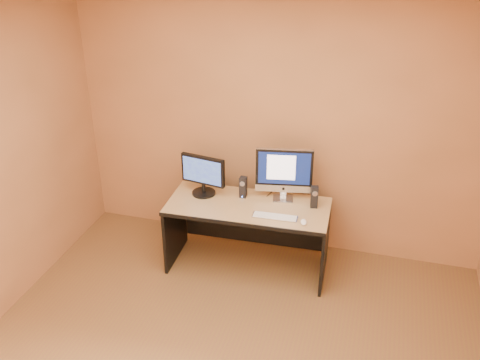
# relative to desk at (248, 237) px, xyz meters

# --- Properties ---
(walls) EXTENTS (4.00, 4.00, 2.60)m
(walls) POSITION_rel_desk_xyz_m (0.15, -1.45, 0.96)
(walls) COLOR #AB6F45
(walls) RESTS_ON ground
(ceiling) EXTENTS (4.00, 4.00, 0.00)m
(ceiling) POSITION_rel_desk_xyz_m (0.15, -1.45, 2.26)
(ceiling) COLOR white
(ceiling) RESTS_ON walls
(desk) EXTENTS (1.51, 0.71, 0.69)m
(desk) POSITION_rel_desk_xyz_m (0.00, 0.00, 0.00)
(desk) COLOR #A97F54
(desk) RESTS_ON ground
(imac) EXTENTS (0.56, 0.29, 0.51)m
(imac) POSITION_rel_desk_xyz_m (0.29, 0.20, 0.60)
(imac) COLOR #B0B1B4
(imac) RESTS_ON desk
(second_monitor) EXTENTS (0.48, 0.29, 0.39)m
(second_monitor) POSITION_rel_desk_xyz_m (-0.46, 0.10, 0.54)
(second_monitor) COLOR black
(second_monitor) RESTS_ON desk
(speaker_left) EXTENTS (0.06, 0.07, 0.20)m
(speaker_left) POSITION_rel_desk_xyz_m (-0.09, 0.15, 0.45)
(speaker_left) COLOR black
(speaker_left) RESTS_ON desk
(speaker_right) EXTENTS (0.08, 0.08, 0.20)m
(speaker_right) POSITION_rel_desk_xyz_m (0.59, 0.14, 0.45)
(speaker_right) COLOR black
(speaker_right) RESTS_ON desk
(keyboard) EXTENTS (0.40, 0.12, 0.02)m
(keyboard) POSITION_rel_desk_xyz_m (0.28, -0.14, 0.35)
(keyboard) COLOR silver
(keyboard) RESTS_ON desk
(mouse) EXTENTS (0.08, 0.11, 0.03)m
(mouse) POSITION_rel_desk_xyz_m (0.55, -0.18, 0.36)
(mouse) COLOR white
(mouse) RESTS_ON desk
(cable_a) EXTENTS (0.05, 0.20, 0.01)m
(cable_a) POSITION_rel_desk_xyz_m (0.25, 0.26, 0.35)
(cable_a) COLOR black
(cable_a) RESTS_ON desk
(cable_b) EXTENTS (0.05, 0.16, 0.01)m
(cable_b) POSITION_rel_desk_xyz_m (0.15, 0.29, 0.35)
(cable_b) COLOR black
(cable_b) RESTS_ON desk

